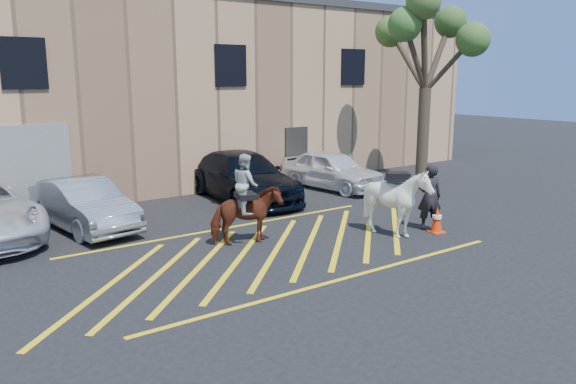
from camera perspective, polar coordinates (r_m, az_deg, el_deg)
ground at (r=14.23m, az=-1.89°, el=-5.61°), size 90.00×90.00×0.00m
car_silver_sedan at (r=16.68m, az=-20.04°, el=-1.21°), size 2.07×4.48×1.42m
car_blue_suv at (r=19.49m, az=-4.57°, el=1.58°), size 2.82×5.82×1.63m
car_white_suv at (r=21.38m, az=4.48°, el=2.27°), size 2.26×4.50×1.47m
handler at (r=16.09m, az=14.18°, el=-0.50°), size 0.81×0.74×1.86m
warehouse at (r=24.48m, az=-18.06°, el=9.79°), size 32.42×10.20×7.30m
hatching_zone at (r=13.99m, az=-1.21°, el=-5.89°), size 12.60×5.12×0.01m
mounted_bay at (r=14.28m, az=-4.30°, el=-1.64°), size 1.90×1.18×2.34m
saddled_white at (r=15.22m, az=11.01°, el=-0.99°), size 2.19×2.25×1.88m
traffic_cone at (r=15.97m, az=14.89°, el=-2.71°), size 0.44×0.44×0.73m
tree at (r=21.72m, az=14.00°, el=15.24°), size 3.99×4.37×7.31m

